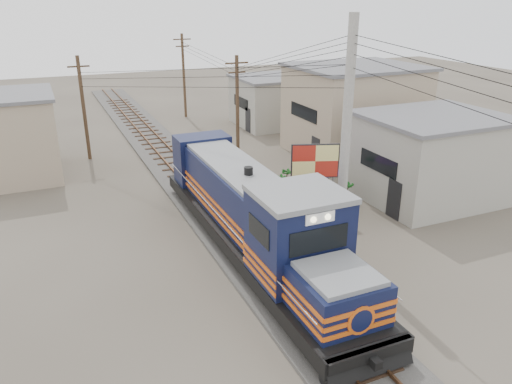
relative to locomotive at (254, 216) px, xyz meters
name	(u,v)px	position (x,y,z in m)	size (l,w,h in m)	color
ground	(262,262)	(0.00, -0.76, -1.82)	(120.00, 120.00, 0.00)	#473F35
ballast	(193,185)	(0.00, 9.24, -1.74)	(3.60, 70.00, 0.16)	#595651
track	(193,182)	(0.00, 9.24, -1.56)	(1.15, 70.00, 0.12)	#51331E
locomotive	(254,216)	(0.00, 0.00, 0.00)	(3.12, 17.01, 4.22)	black
utility_pole_main	(346,142)	(3.50, -1.26, 3.18)	(0.40, 0.40, 10.00)	#9E9B93
wooden_pole_mid	(237,106)	(4.50, 13.24, 1.86)	(1.60, 0.24, 7.00)	#4C3826
wooden_pole_far	(184,74)	(4.80, 27.24, 2.11)	(1.60, 0.24, 7.50)	#4C3826
wooden_pole_left	(83,106)	(-5.00, 17.24, 1.86)	(1.60, 0.24, 7.00)	#4C3826
power_lines	(192,58)	(-0.14, 7.73, 5.74)	(9.65, 19.00, 3.30)	black
shophouse_front	(431,157)	(11.50, 2.24, 0.54)	(7.35, 6.30, 4.70)	gray
shophouse_mid	(354,110)	(12.50, 11.24, 1.29)	(8.40, 7.35, 6.20)	gray
shophouse_back	(273,101)	(11.00, 21.24, 0.29)	(6.30, 6.30, 4.20)	gray
shophouse_left	(3,137)	(-10.00, 15.24, 0.79)	(6.30, 6.30, 5.20)	gray
billboard	(315,163)	(4.56, 2.86, 0.94)	(2.31, 0.94, 3.73)	#99999E
market_umbrella	(321,167)	(5.57, 3.90, 0.26)	(2.64, 2.64, 2.37)	black
vendor	(325,193)	(5.44, 3.18, -0.96)	(0.63, 0.41, 1.73)	black
plant_nursery	(326,203)	(5.24, 2.71, -1.30)	(3.34, 2.44, 1.13)	#164E17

